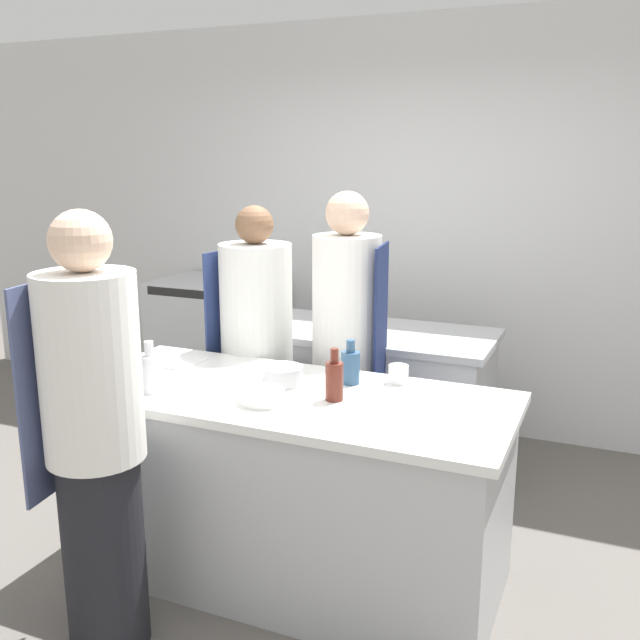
% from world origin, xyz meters
% --- Properties ---
extents(ground_plane, '(16.00, 16.00, 0.00)m').
position_xyz_m(ground_plane, '(0.00, 0.00, 0.00)').
color(ground_plane, '#605B56').
extents(wall_back, '(8.00, 0.06, 2.80)m').
position_xyz_m(wall_back, '(0.00, 2.13, 1.40)').
color(wall_back, silver).
rests_on(wall_back, ground_plane).
extents(prep_counter, '(1.96, 0.84, 0.89)m').
position_xyz_m(prep_counter, '(0.00, 0.00, 0.45)').
color(prep_counter, '#B7BABC').
rests_on(prep_counter, ground_plane).
extents(pass_counter, '(1.62, 0.71, 0.89)m').
position_xyz_m(pass_counter, '(-0.12, 1.19, 0.45)').
color(pass_counter, '#B7BABC').
rests_on(pass_counter, ground_plane).
extents(oven_range, '(0.89, 0.65, 1.00)m').
position_xyz_m(oven_range, '(-1.43, 1.75, 0.50)').
color(oven_range, '#B7BABC').
rests_on(oven_range, ground_plane).
extents(chef_at_prep_near, '(0.40, 0.38, 1.73)m').
position_xyz_m(chef_at_prep_near, '(-0.47, -0.70, 0.86)').
color(chef_at_prep_near, black).
rests_on(chef_at_prep_near, ground_plane).
extents(chef_at_stove, '(0.39, 0.37, 1.73)m').
position_xyz_m(chef_at_stove, '(0.01, 0.68, 0.87)').
color(chef_at_stove, black).
rests_on(chef_at_stove, ground_plane).
extents(chef_at_pass_far, '(0.43, 0.41, 1.65)m').
position_xyz_m(chef_at_pass_far, '(-0.48, 0.59, 0.82)').
color(chef_at_pass_far, black).
rests_on(chef_at_pass_far, ground_plane).
extents(bottle_olive_oil, '(0.09, 0.09, 0.23)m').
position_xyz_m(bottle_olive_oil, '(-0.56, -0.24, 0.98)').
color(bottle_olive_oil, silver).
rests_on(bottle_olive_oil, prep_counter).
extents(bottle_vinegar, '(0.09, 0.09, 0.20)m').
position_xyz_m(bottle_vinegar, '(0.20, 0.22, 0.97)').
color(bottle_vinegar, '#2D5175').
rests_on(bottle_vinegar, prep_counter).
extents(bottle_wine, '(0.08, 0.08, 0.23)m').
position_xyz_m(bottle_wine, '(0.22, -0.01, 0.98)').
color(bottle_wine, '#5B2319').
rests_on(bottle_wine, prep_counter).
extents(bowl_mixing_large, '(0.19, 0.19, 0.08)m').
position_xyz_m(bowl_mixing_large, '(-0.08, 0.09, 0.93)').
color(bowl_mixing_large, '#B7BABC').
rests_on(bowl_mixing_large, prep_counter).
extents(bowl_prep_small, '(0.19, 0.19, 0.06)m').
position_xyz_m(bowl_prep_small, '(-0.04, -0.17, 0.92)').
color(bowl_prep_small, white).
rests_on(bowl_prep_small, prep_counter).
extents(cup, '(0.09, 0.09, 0.08)m').
position_xyz_m(cup, '(0.40, 0.32, 0.93)').
color(cup, white).
rests_on(cup, prep_counter).
extents(cutting_board, '(0.31, 0.22, 0.01)m').
position_xyz_m(cutting_board, '(-0.75, 0.18, 0.90)').
color(cutting_board, white).
rests_on(cutting_board, prep_counter).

